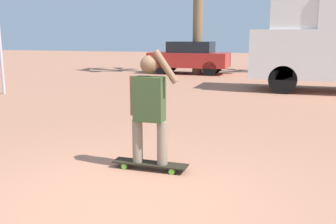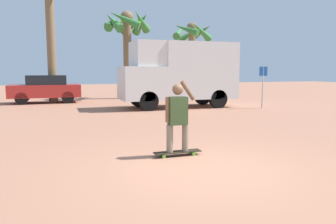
% 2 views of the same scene
% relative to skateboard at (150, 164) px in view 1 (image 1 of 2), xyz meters
% --- Properties ---
extents(ground_plane, '(80.00, 80.00, 0.00)m').
position_rel_skateboard_xyz_m(ground_plane, '(0.08, -1.01, -0.08)').
color(ground_plane, '#A36B51').
extents(skateboard, '(1.04, 0.23, 0.09)m').
position_rel_skateboard_xyz_m(skateboard, '(0.00, 0.00, 0.00)').
color(skateboard, black).
rests_on(skateboard, ground_plane).
extents(person_skateboarder, '(0.67, 0.23, 1.52)m').
position_rel_skateboard_xyz_m(person_skateboarder, '(-0.00, 0.00, 0.83)').
color(person_skateboarder, gray).
rests_on(person_skateboarder, skateboard).
extents(parked_car_red, '(3.83, 1.77, 1.56)m').
position_rel_skateboard_xyz_m(parked_car_red, '(-2.88, 13.41, 0.74)').
color(parked_car_red, black).
rests_on(parked_car_red, ground_plane).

